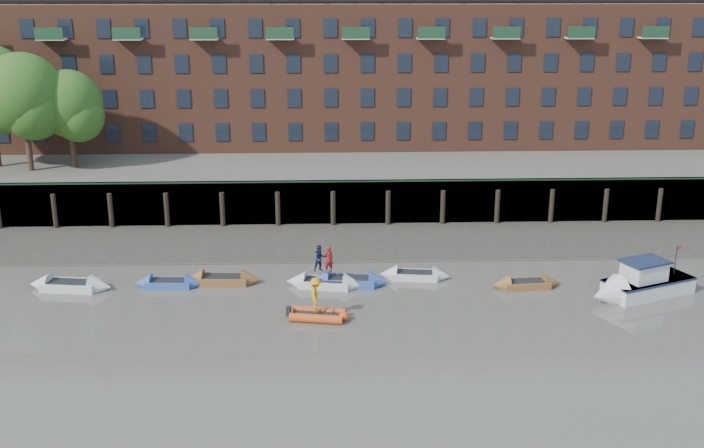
{
  "coord_description": "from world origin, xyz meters",
  "views": [
    {
      "loc": [
        -2.6,
        -35.5,
        18.14
      ],
      "look_at": [
        -0.96,
        12.0,
        3.2
      ],
      "focal_mm": 42.0,
      "sensor_mm": 36.0,
      "label": 1
    }
  ],
  "objects_px": {
    "motor_launch": "(634,286)",
    "person_rib_crew": "(316,294)",
    "rowboat_2": "(223,280)",
    "person_rower_a": "(328,259)",
    "rowboat_0": "(70,285)",
    "rowboat_6": "(526,284)",
    "rowboat_1": "(169,283)",
    "rowboat_4": "(349,281)",
    "rib_tender": "(320,315)",
    "person_rower_b": "(320,258)",
    "rowboat_3": "(325,283)",
    "rowboat_5": "(415,275)"
  },
  "relations": [
    {
      "from": "rowboat_4",
      "to": "person_rower_a",
      "type": "height_order",
      "value": "person_rower_a"
    },
    {
      "from": "rib_tender",
      "to": "person_rib_crew",
      "type": "xyz_separation_m",
      "value": [
        -0.21,
        -0.0,
        1.2
      ]
    },
    {
      "from": "rowboat_1",
      "to": "rowboat_2",
      "type": "relative_size",
      "value": 0.89
    },
    {
      "from": "motor_launch",
      "to": "person_rib_crew",
      "type": "relative_size",
      "value": 3.72
    },
    {
      "from": "motor_launch",
      "to": "person_rib_crew",
      "type": "height_order",
      "value": "person_rib_crew"
    },
    {
      "from": "rowboat_0",
      "to": "motor_launch",
      "type": "relative_size",
      "value": 0.74
    },
    {
      "from": "rowboat_4",
      "to": "rib_tender",
      "type": "bearing_deg",
      "value": -102.56
    },
    {
      "from": "rib_tender",
      "to": "rowboat_1",
      "type": "bearing_deg",
      "value": 161.12
    },
    {
      "from": "motor_launch",
      "to": "person_rib_crew",
      "type": "bearing_deg",
      "value": -14.82
    },
    {
      "from": "rowboat_4",
      "to": "motor_launch",
      "type": "height_order",
      "value": "motor_launch"
    },
    {
      "from": "rib_tender",
      "to": "rowboat_4",
      "type": "bearing_deg",
      "value": 81.13
    },
    {
      "from": "motor_launch",
      "to": "rowboat_5",
      "type": "bearing_deg",
      "value": -37.86
    },
    {
      "from": "rowboat_0",
      "to": "rowboat_3",
      "type": "xyz_separation_m",
      "value": [
        14.91,
        -0.09,
        -0.02
      ]
    },
    {
      "from": "rib_tender",
      "to": "rowboat_0",
      "type": "bearing_deg",
      "value": 172.37
    },
    {
      "from": "rowboat_3",
      "to": "rowboat_1",
      "type": "bearing_deg",
      "value": -171.84
    },
    {
      "from": "rowboat_2",
      "to": "rowboat_5",
      "type": "xyz_separation_m",
      "value": [
        11.56,
        0.39,
        -0.02
      ]
    },
    {
      "from": "motor_launch",
      "to": "person_rower_a",
      "type": "bearing_deg",
      "value": -30.0
    },
    {
      "from": "motor_launch",
      "to": "rowboat_4",
      "type": "bearing_deg",
      "value": -31.16
    },
    {
      "from": "rowboat_5",
      "to": "motor_launch",
      "type": "distance_m",
      "value": 12.65
    },
    {
      "from": "rowboat_1",
      "to": "rowboat_3",
      "type": "bearing_deg",
      "value": 0.37
    },
    {
      "from": "rowboat_4",
      "to": "person_rower_b",
      "type": "distance_m",
      "value": 2.25
    },
    {
      "from": "rowboat_1",
      "to": "person_rower_a",
      "type": "distance_m",
      "value": 9.58
    },
    {
      "from": "person_rower_a",
      "to": "person_rower_b",
      "type": "xyz_separation_m",
      "value": [
        -0.5,
        0.16,
        -0.0
      ]
    },
    {
      "from": "rowboat_6",
      "to": "person_rower_a",
      "type": "bearing_deg",
      "value": 172.25
    },
    {
      "from": "rowboat_2",
      "to": "person_rib_crew",
      "type": "distance_m",
      "value": 7.9
    },
    {
      "from": "person_rower_b",
      "to": "person_rib_crew",
      "type": "bearing_deg",
      "value": -114.38
    },
    {
      "from": "rowboat_0",
      "to": "rowboat_2",
      "type": "relative_size",
      "value": 1.09
    },
    {
      "from": "rowboat_2",
      "to": "person_rib_crew",
      "type": "height_order",
      "value": "person_rib_crew"
    },
    {
      "from": "rowboat_0",
      "to": "rowboat_6",
      "type": "bearing_deg",
      "value": 6.25
    },
    {
      "from": "rowboat_4",
      "to": "person_rib_crew",
      "type": "height_order",
      "value": "person_rib_crew"
    },
    {
      "from": "rowboat_0",
      "to": "person_rower_b",
      "type": "height_order",
      "value": "person_rower_b"
    },
    {
      "from": "rowboat_2",
      "to": "motor_launch",
      "type": "height_order",
      "value": "motor_launch"
    },
    {
      "from": "rowboat_6",
      "to": "rowboat_5",
      "type": "bearing_deg",
      "value": 160.66
    },
    {
      "from": "rowboat_5",
      "to": "person_rower_b",
      "type": "relative_size",
      "value": 2.74
    },
    {
      "from": "rowboat_0",
      "to": "rowboat_6",
      "type": "relative_size",
      "value": 1.19
    },
    {
      "from": "rowboat_3",
      "to": "rowboat_4",
      "type": "bearing_deg",
      "value": 20.81
    },
    {
      "from": "rowboat_2",
      "to": "rowboat_3",
      "type": "distance_m",
      "value": 6.14
    },
    {
      "from": "rowboat_5",
      "to": "person_rower_a",
      "type": "xyz_separation_m",
      "value": [
        -5.23,
        -1.07,
        1.49
      ]
    },
    {
      "from": "rowboat_6",
      "to": "rowboat_3",
      "type": "bearing_deg",
      "value": 172.75
    },
    {
      "from": "person_rib_crew",
      "to": "motor_launch",
      "type": "bearing_deg",
      "value": -79.84
    },
    {
      "from": "rowboat_0",
      "to": "rowboat_1",
      "type": "xyz_separation_m",
      "value": [
        5.69,
        0.26,
        -0.04
      ]
    },
    {
      "from": "rowboat_3",
      "to": "person_rib_crew",
      "type": "distance_m",
      "value": 4.83
    },
    {
      "from": "rowboat_2",
      "to": "rowboat_6",
      "type": "relative_size",
      "value": 1.1
    },
    {
      "from": "rowboat_0",
      "to": "rowboat_1",
      "type": "height_order",
      "value": "rowboat_0"
    },
    {
      "from": "rowboat_2",
      "to": "person_rower_a",
      "type": "bearing_deg",
      "value": -3.27
    },
    {
      "from": "rowboat_6",
      "to": "rib_tender",
      "type": "height_order",
      "value": "rowboat_6"
    },
    {
      "from": "rowboat_0",
      "to": "rowboat_3",
      "type": "bearing_deg",
      "value": 7.16
    },
    {
      "from": "rowboat_1",
      "to": "rowboat_6",
      "type": "height_order",
      "value": "rowboat_6"
    },
    {
      "from": "rowboat_1",
      "to": "person_rower_b",
      "type": "distance_m",
      "value": 9.08
    },
    {
      "from": "motor_launch",
      "to": "person_rower_b",
      "type": "xyz_separation_m",
      "value": [
        -17.93,
        2.41,
        1.01
      ]
    }
  ]
}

